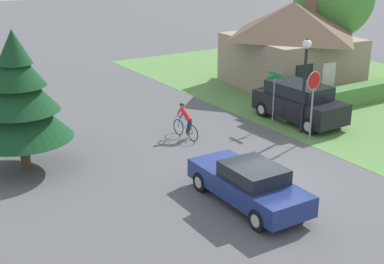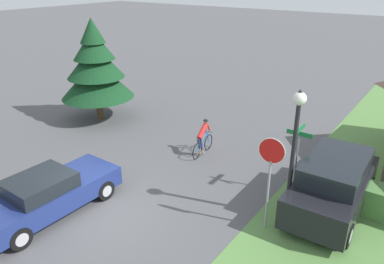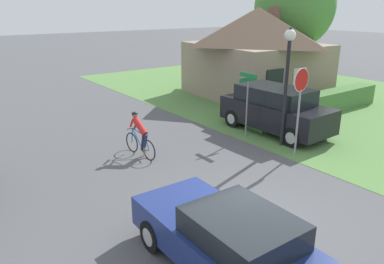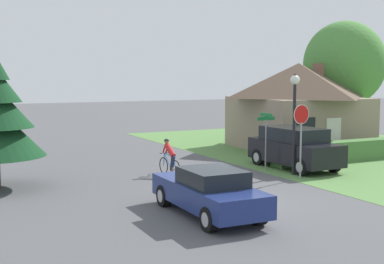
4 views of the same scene
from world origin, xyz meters
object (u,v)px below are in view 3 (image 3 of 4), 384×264
object	(u,v)px
deciduous_tree_right	(294,7)
street_lamp	(288,64)
sedan_left_lane	(233,245)
cyclist	(140,135)
cottage_house	(257,51)
stop_sign	(300,94)
street_name_sign	(247,93)
parked_suv_right	(275,110)

from	to	relation	value
deciduous_tree_right	street_lamp	bearing A→B (deg)	-141.43
sedan_left_lane	cyclist	bearing A→B (deg)	-13.21
cottage_house	street_lamp	distance (m)	8.59
cyclist	deciduous_tree_right	bearing A→B (deg)	-74.11
cottage_house	sedan_left_lane	bearing A→B (deg)	-132.94
deciduous_tree_right	cyclist	bearing A→B (deg)	-158.96
street_lamp	stop_sign	bearing A→B (deg)	-110.25
street_name_sign	deciduous_tree_right	distance (m)	12.38
parked_suv_right	street_name_sign	world-z (taller)	street_name_sign
street_lamp	street_name_sign	distance (m)	2.00
parked_suv_right	cyclist	bearing A→B (deg)	78.93
sedan_left_lane	street_lamp	world-z (taller)	street_lamp
parked_suv_right	stop_sign	size ratio (longest dim) A/B	1.53
cottage_house	street_lamp	xyz separation A→B (m)	(-5.38, -6.68, 0.47)
cottage_house	stop_sign	xyz separation A→B (m)	(-5.70, -7.55, -0.37)
cottage_house	sedan_left_lane	xyz separation A→B (m)	(-11.73, -10.91, -1.83)
street_lamp	cyclist	bearing A→B (deg)	154.68
stop_sign	deciduous_tree_right	world-z (taller)	deciduous_tree_right
stop_sign	street_name_sign	distance (m)	2.43
cyclist	parked_suv_right	bearing A→B (deg)	-104.89
parked_suv_right	street_lamp	distance (m)	2.62
cyclist	street_lamp	size ratio (longest dim) A/B	0.41
cyclist	street_lamp	world-z (taller)	street_lamp
parked_suv_right	deciduous_tree_right	xyz separation A→B (m)	(8.81, 6.57, 3.97)
parked_suv_right	street_lamp	size ratio (longest dim) A/B	1.08
cottage_house	stop_sign	world-z (taller)	cottage_house
sedan_left_lane	parked_suv_right	distance (m)	9.18
cottage_house	deciduous_tree_right	size ratio (longest dim) A/B	0.99
cyclist	stop_sign	bearing A→B (deg)	-130.43
cyclist	stop_sign	world-z (taller)	stop_sign
sedan_left_lane	cyclist	distance (m)	6.67
cyclist	street_lamp	xyz separation A→B (m)	(4.72, -2.23, 2.28)
cottage_house	cyclist	distance (m)	11.18
stop_sign	street_lamp	size ratio (longest dim) A/B	0.71
sedan_left_lane	street_name_sign	size ratio (longest dim) A/B	1.84
cottage_house	parked_suv_right	size ratio (longest dim) A/B	1.62
cottage_house	street_name_sign	xyz separation A→B (m)	(-5.75, -5.15, -0.77)
stop_sign	street_lamp	distance (m)	1.26
parked_suv_right	deciduous_tree_right	bearing A→B (deg)	-54.62
deciduous_tree_right	sedan_left_lane	bearing A→B (deg)	-143.28
stop_sign	cyclist	bearing A→B (deg)	-39.67
cottage_house	deciduous_tree_right	xyz separation A→B (m)	(4.43, 1.15, 2.37)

